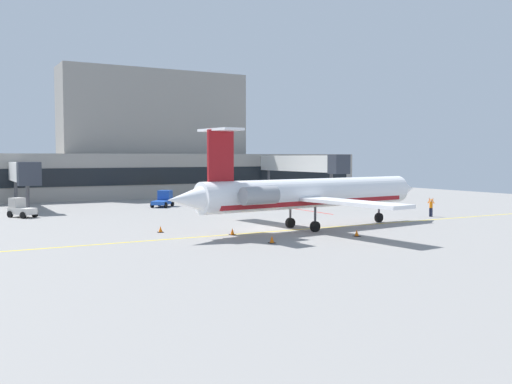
{
  "coord_description": "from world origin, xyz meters",
  "views": [
    {
      "loc": [
        -25.06,
        -42.77,
        6.35
      ],
      "look_at": [
        1.0,
        4.24,
        3.0
      ],
      "focal_mm": 39.79,
      "sensor_mm": 36.0,
      "label": 1
    }
  ],
  "objects_px": {
    "regional_jet": "(308,194)",
    "belt_loader": "(211,196)",
    "baggage_tug": "(164,199)",
    "marshaller": "(431,207)",
    "pushback_tractor": "(21,209)"
  },
  "relations": [
    {
      "from": "regional_jet",
      "to": "belt_loader",
      "type": "bearing_deg",
      "value": 81.53
    },
    {
      "from": "baggage_tug",
      "to": "marshaller",
      "type": "xyz_separation_m",
      "value": [
        20.65,
        -25.31,
        0.09
      ]
    },
    {
      "from": "belt_loader",
      "to": "marshaller",
      "type": "height_order",
      "value": "marshaller"
    },
    {
      "from": "regional_jet",
      "to": "pushback_tractor",
      "type": "xyz_separation_m",
      "value": [
        -20.8,
        22.77,
        -2.23
      ]
    },
    {
      "from": "belt_loader",
      "to": "marshaller",
      "type": "distance_m",
      "value": 30.67
    },
    {
      "from": "belt_loader",
      "to": "pushback_tractor",
      "type": "bearing_deg",
      "value": -163.63
    },
    {
      "from": "regional_jet",
      "to": "belt_loader",
      "type": "height_order",
      "value": "regional_jet"
    },
    {
      "from": "pushback_tractor",
      "to": "marshaller",
      "type": "distance_m",
      "value": 43.26
    },
    {
      "from": "regional_jet",
      "to": "pushback_tractor",
      "type": "height_order",
      "value": "regional_jet"
    },
    {
      "from": "regional_jet",
      "to": "marshaller",
      "type": "relative_size",
      "value": 13.83
    },
    {
      "from": "baggage_tug",
      "to": "marshaller",
      "type": "bearing_deg",
      "value": -50.8
    },
    {
      "from": "baggage_tug",
      "to": "regional_jet",
      "type": "bearing_deg",
      "value": -83.16
    },
    {
      "from": "baggage_tug",
      "to": "marshaller",
      "type": "relative_size",
      "value": 1.95
    },
    {
      "from": "belt_loader",
      "to": "marshaller",
      "type": "relative_size",
      "value": 1.86
    },
    {
      "from": "regional_jet",
      "to": "marshaller",
      "type": "distance_m",
      "value": 17.61
    }
  ]
}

